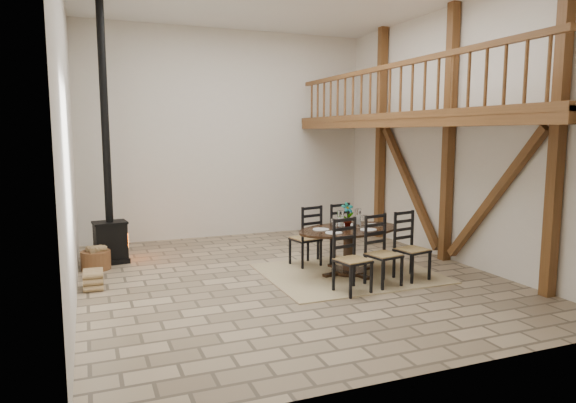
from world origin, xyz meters
name	(u,v)px	position (x,y,z in m)	size (l,w,h in m)	color
ground	(289,276)	(0.00, 0.00, 0.00)	(8.00, 8.00, 0.00)	tan
room_shell	(350,106)	(1.19, 0.00, 3.01)	(7.02, 8.02, 5.01)	beige
rug	(348,273)	(1.08, -0.23, 0.01)	(3.00, 2.50, 0.02)	tan
dining_table	(353,251)	(1.10, -0.35, 0.45)	(2.24, 2.51, 1.31)	black
wood_stove	(109,206)	(-2.89, 2.20, 1.13)	(0.69, 0.57, 5.00)	black
log_basket	(96,259)	(-3.18, 1.79, 0.19)	(0.54, 0.54, 0.44)	brown
log_stack	(93,280)	(-3.25, 0.48, 0.16)	(0.32, 0.43, 0.32)	#998056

